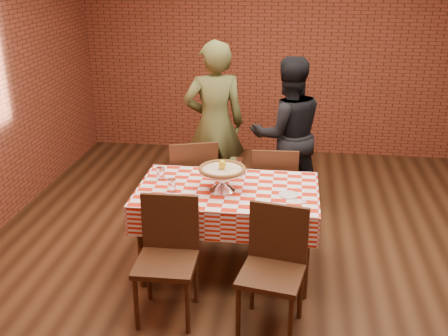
{
  "coord_description": "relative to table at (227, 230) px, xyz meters",
  "views": [
    {
      "loc": [
        0.12,
        -4.08,
        2.53
      ],
      "look_at": [
        -0.45,
        -0.03,
        0.91
      ],
      "focal_mm": 42.82,
      "sensor_mm": 36.0,
      "label": 1
    }
  ],
  "objects": [
    {
      "name": "back_wall",
      "position": [
        0.41,
        3.1,
        1.08
      ],
      "size": [
        5.5,
        0.0,
        5.5
      ],
      "primitive_type": "plane",
      "rotation": [
        1.57,
        0.0,
        0.0
      ],
      "color": "brown",
      "rests_on": "ground"
    },
    {
      "name": "sweetener_packet_b",
      "position": [
        0.58,
        -0.16,
        0.39
      ],
      "size": [
        0.05,
        0.04,
        0.0
      ],
      "primitive_type": "cube",
      "rotation": [
        0.0,
        0.0,
        0.04
      ],
      "color": "white",
      "rests_on": "tablecloth"
    },
    {
      "name": "diner_black",
      "position": [
        0.45,
        1.34,
        0.44
      ],
      "size": [
        0.93,
        0.82,
        1.62
      ],
      "primitive_type": "imported",
      "rotation": [
        0.0,
        0.0,
        3.44
      ],
      "color": "black",
      "rests_on": "ground"
    },
    {
      "name": "tablecloth",
      "position": [
        0.0,
        -0.0,
        0.26
      ],
      "size": [
        1.51,
        0.93,
        0.25
      ],
      "primitive_type": null,
      "rotation": [
        0.0,
        0.0,
        0.01
      ],
      "color": "red",
      "rests_on": "table"
    },
    {
      "name": "condiment_caddy",
      "position": [
        0.04,
        0.29,
        0.46
      ],
      "size": [
        0.12,
        0.09,
        0.16
      ],
      "primitive_type": "cube",
      "rotation": [
        0.0,
        0.0,
        -0.06
      ],
      "color": "silver",
      "rests_on": "tablecloth"
    },
    {
      "name": "water_glass_right",
      "position": [
        -0.59,
        0.12,
        0.44
      ],
      "size": [
        0.07,
        0.07,
        0.11
      ],
      "primitive_type": "cylinder",
      "rotation": [
        0.0,
        0.0,
        0.01
      ],
      "color": "white",
      "rests_on": "tablecloth"
    },
    {
      "name": "side_plate",
      "position": [
        0.5,
        -0.07,
        0.39
      ],
      "size": [
        0.16,
        0.16,
        0.01
      ],
      "primitive_type": "cylinder",
      "rotation": [
        0.0,
        0.0,
        0.01
      ],
      "color": "white",
      "rests_on": "tablecloth"
    },
    {
      "name": "table",
      "position": [
        0.0,
        0.0,
        0.0
      ],
      "size": [
        1.47,
        0.89,
        0.75
      ],
      "primitive_type": "cube",
      "rotation": [
        0.0,
        0.0,
        0.01
      ],
      "color": "#422713",
      "rests_on": "ground"
    },
    {
      "name": "chair_far_left",
      "position": [
        -0.46,
        0.76,
        0.09
      ],
      "size": [
        0.57,
        0.57,
        0.94
      ],
      "primitive_type": null,
      "rotation": [
        0.0,
        0.0,
        3.46
      ],
      "color": "#422713",
      "rests_on": "ground"
    },
    {
      "name": "diner_olive",
      "position": [
        -0.32,
        1.34,
        0.51
      ],
      "size": [
        0.74,
        0.6,
        1.77
      ],
      "primitive_type": "imported",
      "rotation": [
        0.0,
        0.0,
        3.44
      ],
      "color": "brown",
      "rests_on": "ground"
    },
    {
      "name": "chair_far_right",
      "position": [
        0.35,
        0.75,
        0.08
      ],
      "size": [
        0.44,
        0.44,
        0.9
      ],
      "primitive_type": null,
      "rotation": [
        0.0,
        0.0,
        3.19
      ],
      "color": "#422713",
      "rests_on": "ground"
    },
    {
      "name": "lemon",
      "position": [
        -0.04,
        -0.03,
        0.6
      ],
      "size": [
        0.08,
        0.08,
        0.08
      ],
      "primitive_type": "ellipsoid",
      "rotation": [
        0.0,
        0.0,
        0.35
      ],
      "color": "yellow",
      "rests_on": "pizza"
    },
    {
      "name": "ground",
      "position": [
        0.41,
        0.1,
        -0.38
      ],
      "size": [
        6.0,
        6.0,
        0.0
      ],
      "primitive_type": "plane",
      "color": "black",
      "rests_on": "ground"
    },
    {
      "name": "chair_near_right",
      "position": [
        0.41,
        -0.76,
        0.08
      ],
      "size": [
        0.5,
        0.5,
        0.91
      ],
      "primitive_type": null,
      "rotation": [
        0.0,
        0.0,
        -0.17
      ],
      "color": "#422713",
      "rests_on": "ground"
    },
    {
      "name": "pizza",
      "position": [
        -0.04,
        -0.03,
        0.56
      ],
      "size": [
        0.49,
        0.49,
        0.03
      ],
      "primitive_type": "cylinder",
      "rotation": [
        0.0,
        0.0,
        0.35
      ],
      "color": "beige",
      "rests_on": "pizza_stand"
    },
    {
      "name": "sweetener_packet_a",
      "position": [
        0.61,
        -0.18,
        0.39
      ],
      "size": [
        0.06,
        0.05,
        0.0
      ],
      "primitive_type": "cube",
      "rotation": [
        0.0,
        0.0,
        0.36
      ],
      "color": "white",
      "rests_on": "tablecloth"
    },
    {
      "name": "chair_near_left",
      "position": [
        -0.36,
        -0.71,
        0.08
      ],
      "size": [
        0.44,
        0.44,
        0.91
      ],
      "primitive_type": null,
      "rotation": [
        0.0,
        0.0,
        0.03
      ],
      "color": "#422713",
      "rests_on": "ground"
    },
    {
      "name": "pizza_stand",
      "position": [
        -0.04,
        -0.03,
        0.47
      ],
      "size": [
        0.49,
        0.49,
        0.17
      ],
      "primitive_type": null,
      "rotation": [
        0.0,
        0.0,
        0.35
      ],
      "color": "silver",
      "rests_on": "tablecloth"
    },
    {
      "name": "water_glass_left",
      "position": [
        -0.44,
        -0.13,
        0.44
      ],
      "size": [
        0.07,
        0.07,
        0.11
      ],
      "primitive_type": "cylinder",
      "rotation": [
        0.0,
        0.0,
        0.01
      ],
      "color": "white",
      "rests_on": "tablecloth"
    }
  ]
}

